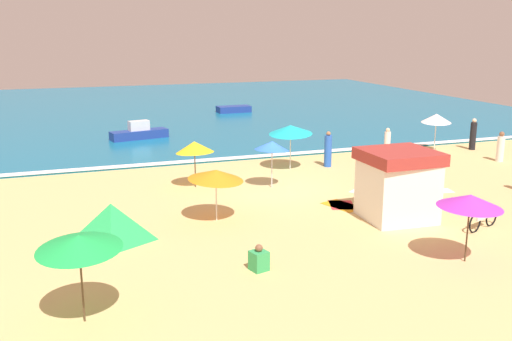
{
  "coord_description": "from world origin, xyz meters",
  "views": [
    {
      "loc": [
        -9.12,
        -22.97,
        6.88
      ],
      "look_at": [
        -0.85,
        0.49,
        0.8
      ],
      "focal_mm": 40.61,
      "sensor_mm": 36.0,
      "label": 1
    }
  ],
  "objects_px": {
    "beach_umbrella_2": "(216,175)",
    "beach_tent": "(112,223)",
    "beach_umbrella_1": "(291,129)",
    "beachgoer_8": "(387,144)",
    "beach_umbrella_3": "(436,118)",
    "beachgoer_5": "(259,260)",
    "beach_umbrella_6": "(195,147)",
    "beach_umbrella_5": "(79,242)",
    "small_boat_1": "(234,109)",
    "beachgoer_3": "(473,135)",
    "small_boat_0": "(139,133)",
    "parked_bicycle": "(483,219)",
    "lifeguard_cabana": "(398,184)",
    "beachgoer_7": "(328,150)",
    "beach_umbrella_0": "(470,201)",
    "beach_umbrella_4": "(272,146)",
    "beachgoer_4": "(501,148)"
  },
  "relations": [
    {
      "from": "beachgoer_3",
      "to": "beachgoer_8",
      "type": "relative_size",
      "value": 1.12
    },
    {
      "from": "beachgoer_3",
      "to": "small_boat_1",
      "type": "distance_m",
      "value": 21.0
    },
    {
      "from": "beach_umbrella_2",
      "to": "beach_tent",
      "type": "xyz_separation_m",
      "value": [
        -3.88,
        -1.09,
        -1.06
      ]
    },
    {
      "from": "beach_umbrella_5",
      "to": "small_boat_0",
      "type": "relative_size",
      "value": 0.72
    },
    {
      "from": "beach_umbrella_6",
      "to": "beachgoer_8",
      "type": "relative_size",
      "value": 1.43
    },
    {
      "from": "lifeguard_cabana",
      "to": "beach_umbrella_4",
      "type": "relative_size",
      "value": 1.21
    },
    {
      "from": "beach_umbrella_1",
      "to": "beachgoer_7",
      "type": "relative_size",
      "value": 1.68
    },
    {
      "from": "beach_umbrella_4",
      "to": "beach_tent",
      "type": "relative_size",
      "value": 0.91
    },
    {
      "from": "beachgoer_3",
      "to": "parked_bicycle",
      "type": "bearing_deg",
      "value": -127.98
    },
    {
      "from": "beach_umbrella_5",
      "to": "beachgoer_8",
      "type": "height_order",
      "value": "beach_umbrella_5"
    },
    {
      "from": "beach_umbrella_2",
      "to": "beach_umbrella_6",
      "type": "xyz_separation_m",
      "value": [
        0.37,
        4.82,
        0.09
      ]
    },
    {
      "from": "lifeguard_cabana",
      "to": "beach_umbrella_5",
      "type": "xyz_separation_m",
      "value": [
        -11.44,
        -4.25,
        0.7
      ]
    },
    {
      "from": "beach_umbrella_3",
      "to": "beachgoer_3",
      "type": "distance_m",
      "value": 2.75
    },
    {
      "from": "beachgoer_4",
      "to": "small_boat_0",
      "type": "relative_size",
      "value": 0.43
    },
    {
      "from": "beach_umbrella_3",
      "to": "parked_bicycle",
      "type": "height_order",
      "value": "beach_umbrella_3"
    },
    {
      "from": "beach_umbrella_5",
      "to": "small_boat_0",
      "type": "distance_m",
      "value": 23.84
    },
    {
      "from": "beach_umbrella_2",
      "to": "beachgoer_3",
      "type": "bearing_deg",
      "value": 23.01
    },
    {
      "from": "lifeguard_cabana",
      "to": "beach_umbrella_5",
      "type": "relative_size",
      "value": 0.96
    },
    {
      "from": "beachgoer_5",
      "to": "parked_bicycle",
      "type": "bearing_deg",
      "value": 5.01
    },
    {
      "from": "beachgoer_3",
      "to": "beachgoer_8",
      "type": "xyz_separation_m",
      "value": [
        -5.9,
        -0.2,
        -0.09
      ]
    },
    {
      "from": "lifeguard_cabana",
      "to": "beach_umbrella_6",
      "type": "height_order",
      "value": "lifeguard_cabana"
    },
    {
      "from": "beach_umbrella_0",
      "to": "beach_umbrella_2",
      "type": "distance_m",
      "value": 8.76
    },
    {
      "from": "beach_tent",
      "to": "beachgoer_3",
      "type": "distance_m",
      "value": 23.2
    },
    {
      "from": "beach_umbrella_5",
      "to": "lifeguard_cabana",
      "type": "bearing_deg",
      "value": 20.38
    },
    {
      "from": "beach_umbrella_6",
      "to": "small_boat_0",
      "type": "height_order",
      "value": "beach_umbrella_6"
    },
    {
      "from": "beachgoer_3",
      "to": "lifeguard_cabana",
      "type": "bearing_deg",
      "value": -139.79
    },
    {
      "from": "beachgoer_4",
      "to": "beachgoer_7",
      "type": "distance_m",
      "value": 9.45
    },
    {
      "from": "beach_umbrella_5",
      "to": "small_boat_1",
      "type": "distance_m",
      "value": 35.81
    },
    {
      "from": "small_boat_0",
      "to": "beachgoer_8",
      "type": "bearing_deg",
      "value": -38.67
    },
    {
      "from": "beach_umbrella_3",
      "to": "beachgoer_5",
      "type": "height_order",
      "value": "beach_umbrella_3"
    },
    {
      "from": "lifeguard_cabana",
      "to": "beachgoer_8",
      "type": "height_order",
      "value": "lifeguard_cabana"
    },
    {
      "from": "beach_tent",
      "to": "small_boat_0",
      "type": "height_order",
      "value": "beach_tent"
    },
    {
      "from": "beach_umbrella_2",
      "to": "parked_bicycle",
      "type": "height_order",
      "value": "beach_umbrella_2"
    },
    {
      "from": "parked_bicycle",
      "to": "beachgoer_5",
      "type": "xyz_separation_m",
      "value": [
        -8.7,
        -0.76,
        -0.06
      ]
    },
    {
      "from": "beach_umbrella_5",
      "to": "beachgoer_3",
      "type": "distance_m",
      "value": 26.64
    },
    {
      "from": "beach_umbrella_2",
      "to": "parked_bicycle",
      "type": "relative_size",
      "value": 1.67
    },
    {
      "from": "beachgoer_8",
      "to": "beach_umbrella_0",
      "type": "bearing_deg",
      "value": -112.68
    },
    {
      "from": "beach_umbrella_3",
      "to": "small_boat_0",
      "type": "xyz_separation_m",
      "value": [
        -15.5,
        9.33,
        -1.48
      ]
    },
    {
      "from": "beach_umbrella_1",
      "to": "small_boat_0",
      "type": "height_order",
      "value": "beach_umbrella_1"
    },
    {
      "from": "small_boat_0",
      "to": "parked_bicycle",
      "type": "bearing_deg",
      "value": -66.91
    },
    {
      "from": "beach_umbrella_1",
      "to": "parked_bicycle",
      "type": "relative_size",
      "value": 1.79
    },
    {
      "from": "beach_umbrella_6",
      "to": "beachgoer_5",
      "type": "height_order",
      "value": "beach_umbrella_6"
    },
    {
      "from": "beach_tent",
      "to": "beachgoer_4",
      "type": "xyz_separation_m",
      "value": [
        20.84,
        5.55,
        0.07
      ]
    },
    {
      "from": "beachgoer_5",
      "to": "small_boat_0",
      "type": "bearing_deg",
      "value": 90.74
    },
    {
      "from": "beach_umbrella_5",
      "to": "small_boat_1",
      "type": "height_order",
      "value": "beach_umbrella_5"
    },
    {
      "from": "beach_umbrella_1",
      "to": "beachgoer_4",
      "type": "height_order",
      "value": "beach_umbrella_1"
    },
    {
      "from": "beach_umbrella_1",
      "to": "beachgoer_8",
      "type": "distance_m",
      "value": 6.28
    },
    {
      "from": "beachgoer_5",
      "to": "beachgoer_8",
      "type": "bearing_deg",
      "value": 45.72
    },
    {
      "from": "parked_bicycle",
      "to": "small_boat_0",
      "type": "bearing_deg",
      "value": 113.09
    },
    {
      "from": "beach_umbrella_6",
      "to": "lifeguard_cabana",
      "type": "bearing_deg",
      "value": -48.91
    }
  ]
}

